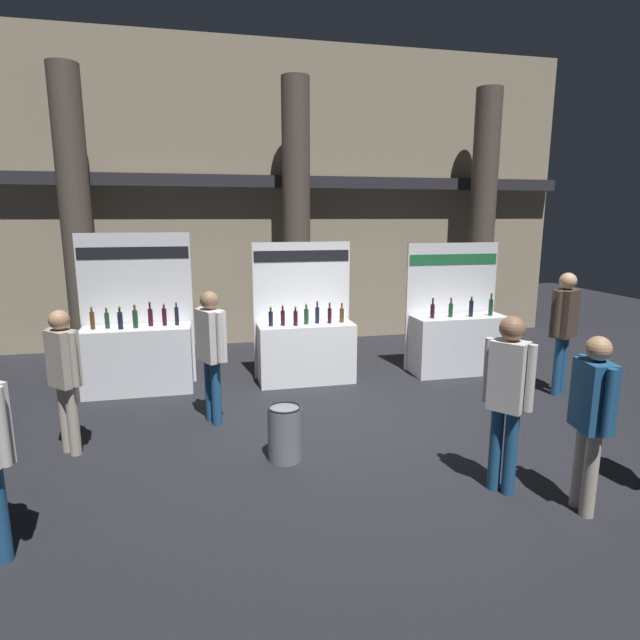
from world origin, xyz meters
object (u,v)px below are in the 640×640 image
object	(u,v)px
exhibitor_booth_0	(138,352)
visitor_1	(64,371)
trash_bin	(285,433)
visitor_3	(564,321)
visitor_5	(507,390)
visitor_0	(211,345)
visitor_4	(592,410)
exhibitor_booth_2	(457,339)
exhibitor_booth_1	(306,346)

from	to	relation	value
exhibitor_booth_0	visitor_1	size ratio (longest dim) A/B	1.45
trash_bin	visitor_3	distance (m)	4.64
visitor_5	trash_bin	bearing A→B (deg)	-156.99
visitor_0	visitor_4	distance (m)	4.32
exhibitor_booth_0	visitor_4	bearing A→B (deg)	-45.26
visitor_1	visitor_0	bearing A→B (deg)	-115.13
exhibitor_booth_0	trash_bin	world-z (taller)	exhibitor_booth_0
exhibitor_booth_2	visitor_3	size ratio (longest dim) A/B	1.19
exhibitor_booth_0	exhibitor_booth_2	xyz separation A→B (m)	(5.23, -0.16, -0.03)
visitor_3	visitor_4	size ratio (longest dim) A/B	1.12
visitor_4	visitor_0	bearing A→B (deg)	-121.87
visitor_0	visitor_5	size ratio (longest dim) A/B	0.99
visitor_1	exhibitor_booth_1	bearing A→B (deg)	-101.46
trash_bin	visitor_5	world-z (taller)	visitor_5
trash_bin	visitor_1	distance (m)	2.54
exhibitor_booth_1	visitor_1	distance (m)	3.73
exhibitor_booth_0	trash_bin	size ratio (longest dim) A/B	3.88
visitor_3	visitor_4	world-z (taller)	visitor_3
exhibitor_booth_1	visitor_4	world-z (taller)	exhibitor_booth_1
exhibitor_booth_1	trash_bin	size ratio (longest dim) A/B	3.61
exhibitor_booth_2	visitor_3	xyz separation A→B (m)	(1.00, -1.37, 0.54)
trash_bin	visitor_4	bearing A→B (deg)	-32.70
exhibitor_booth_0	visitor_4	distance (m)	6.17
visitor_3	visitor_5	distance (m)	3.39
visitor_3	visitor_5	xyz separation A→B (m)	(-2.43, -2.37, -0.09)
exhibitor_booth_2	visitor_5	world-z (taller)	exhibitor_booth_2
exhibitor_booth_0	visitor_1	bearing A→B (deg)	-104.00
exhibitor_booth_1	visitor_3	distance (m)	3.95
visitor_3	visitor_5	world-z (taller)	visitor_3
exhibitor_booth_2	visitor_1	distance (m)	6.08
exhibitor_booth_2	visitor_3	bearing A→B (deg)	-53.99
trash_bin	visitor_1	size ratio (longest dim) A/B	0.37
exhibitor_booth_1	visitor_5	distance (m)	4.04
visitor_1	visitor_5	bearing A→B (deg)	-157.10
exhibitor_booth_2	visitor_3	world-z (taller)	exhibitor_booth_2
visitor_3	visitor_4	bearing A→B (deg)	-154.03
visitor_1	visitor_4	distance (m)	5.37
visitor_1	visitor_3	distance (m)	6.77
exhibitor_booth_0	visitor_0	bearing A→B (deg)	-54.50
visitor_1	exhibitor_booth_2	bearing A→B (deg)	-115.79
exhibitor_booth_0	visitor_0	world-z (taller)	exhibitor_booth_0
trash_bin	visitor_4	distance (m)	3.05
visitor_3	visitor_0	bearing A→B (deg)	149.52
trash_bin	visitor_0	size ratio (longest dim) A/B	0.36
exhibitor_booth_1	exhibitor_booth_2	bearing A→B (deg)	-1.91
exhibitor_booth_0	exhibitor_booth_1	bearing A→B (deg)	-1.67
trash_bin	visitor_3	bearing A→B (deg)	15.73
exhibitor_booth_2	visitor_0	size ratio (longest dim) A/B	1.27
exhibitor_booth_2	visitor_1	bearing A→B (deg)	-161.57
exhibitor_booth_1	visitor_4	distance (m)	4.66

